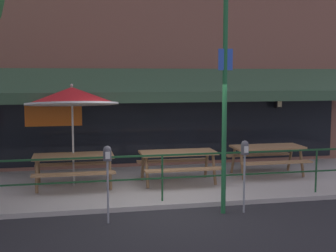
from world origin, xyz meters
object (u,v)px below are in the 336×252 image
picnic_table_left (74,162)px  picnic_table_right (267,152)px  patio_umbrella_left (72,97)px  street_sign_pole (225,105)px  parking_meter_far (245,155)px  parking_meter_near (107,161)px  picnic_table_centre (178,158)px

picnic_table_left → picnic_table_right: (4.88, 0.32, 0.00)m
picnic_table_right → patio_umbrella_left: (-4.88, -0.06, 1.47)m
patio_umbrella_left → street_sign_pole: (2.82, -2.54, -0.06)m
picnic_table_right → parking_meter_far: size_ratio=1.27×
patio_umbrella_left → street_sign_pole: bearing=-41.9°
parking_meter_near → street_sign_pole: (2.24, 0.16, 0.97)m
picnic_table_centre → parking_meter_near: 3.06m
patio_umbrella_left → parking_meter_near: 2.94m
picnic_table_centre → parking_meter_near: parking_meter_near is taller
patio_umbrella_left → parking_meter_near: bearing=-77.8°
picnic_table_right → street_sign_pole: street_sign_pole is taller
picnic_table_left → parking_meter_far: size_ratio=1.27×
picnic_table_left → picnic_table_centre: 2.44m
picnic_table_left → street_sign_pole: 3.89m
picnic_table_centre → picnic_table_right: (2.44, 0.37, 0.00)m
patio_umbrella_left → street_sign_pole: size_ratio=0.58×
patio_umbrella_left → parking_meter_near: (0.58, -2.70, -1.03)m
picnic_table_centre → street_sign_pole: size_ratio=0.44×
picnic_table_right → parking_meter_near: parking_meter_near is taller
parking_meter_near → parking_meter_far: size_ratio=1.00×
patio_umbrella_left → picnic_table_left: bearing=-90.0°
patio_umbrella_left → parking_meter_far: (3.23, -2.58, -1.03)m
picnic_table_right → picnic_table_centre: bearing=-171.4°
picnic_table_right → patio_umbrella_left: 5.10m
picnic_table_right → patio_umbrella_left: bearing=-179.3°
parking_meter_near → street_sign_pole: street_sign_pole is taller
picnic_table_left → street_sign_pole: bearing=-38.9°
parking_meter_near → street_sign_pole: size_ratio=0.35×
picnic_table_centre → picnic_table_left: bearing=178.9°
picnic_table_right → parking_meter_far: 3.14m
patio_umbrella_left → picnic_table_right: bearing=0.7°
picnic_table_left → picnic_table_centre: bearing=-1.1°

